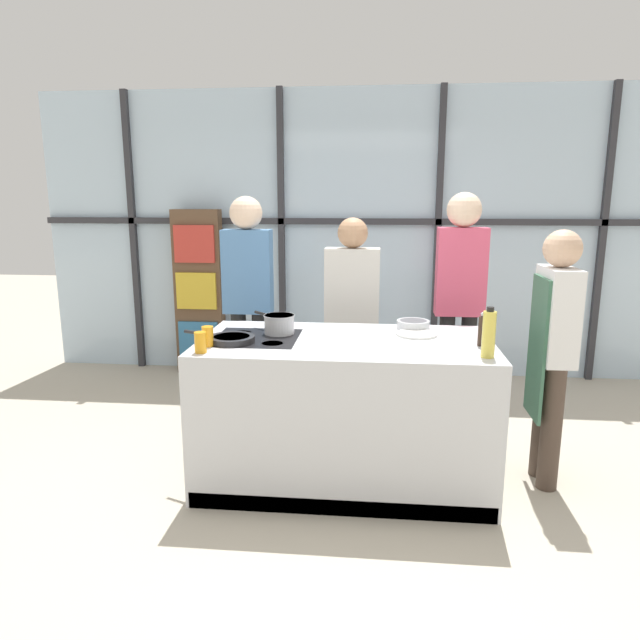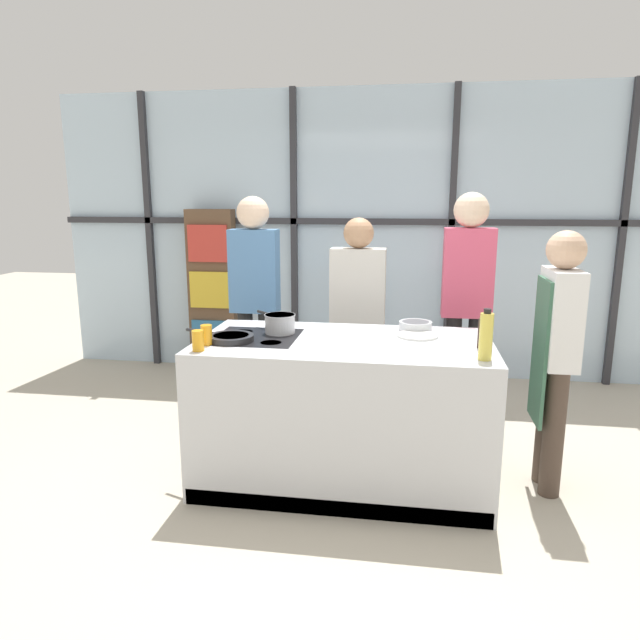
% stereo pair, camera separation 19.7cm
% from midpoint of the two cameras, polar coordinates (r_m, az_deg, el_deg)
% --- Properties ---
extents(ground_plane, '(18.00, 18.00, 0.00)m').
position_cam_midpoint_polar(ground_plane, '(3.83, 3.85, -15.41)').
color(ground_plane, '#BCB29E').
extents(back_window_wall, '(6.40, 0.10, 2.80)m').
position_cam_midpoint_polar(back_window_wall, '(5.72, 6.14, 8.42)').
color(back_window_wall, silver).
rests_on(back_window_wall, ground_plane).
extents(bookshelf, '(0.48, 0.19, 1.66)m').
position_cam_midpoint_polar(bookshelf, '(5.90, -9.77, 2.82)').
color(bookshelf, brown).
rests_on(bookshelf, ground_plane).
extents(demo_island, '(1.79, 0.95, 0.92)m').
position_cam_midpoint_polar(demo_island, '(3.64, 3.93, -9.04)').
color(demo_island, silver).
rests_on(demo_island, ground_plane).
extents(chef, '(0.22, 0.39, 1.59)m').
position_cam_midpoint_polar(chef, '(3.69, 23.99, -2.40)').
color(chef, '#47382D').
rests_on(chef, ground_plane).
extents(spectator_far_left, '(0.37, 0.25, 1.78)m').
position_cam_midpoint_polar(spectator_far_left, '(4.47, -5.29, 2.91)').
color(spectator_far_left, black).
rests_on(spectator_far_left, ground_plane).
extents(spectator_center_left, '(0.41, 0.23, 1.63)m').
position_cam_midpoint_polar(spectator_center_left, '(4.37, 5.07, 1.00)').
color(spectator_center_left, black).
rests_on(spectator_center_left, ground_plane).
extents(spectator_center_right, '(0.36, 0.25, 1.81)m').
position_cam_midpoint_polar(spectator_center_right, '(4.37, 15.74, 2.64)').
color(spectator_center_right, black).
rests_on(spectator_center_right, ground_plane).
extents(frying_pan, '(0.48, 0.29, 0.04)m').
position_cam_midpoint_polar(frying_pan, '(3.51, -7.40, -1.76)').
color(frying_pan, '#232326').
rests_on(frying_pan, demo_island).
extents(saucepan, '(0.30, 0.29, 0.12)m').
position_cam_midpoint_polar(saucepan, '(3.67, -2.52, -0.32)').
color(saucepan, silver).
rests_on(saucepan, demo_island).
extents(white_plate, '(0.26, 0.26, 0.01)m').
position_cam_midpoint_polar(white_plate, '(3.66, 11.24, -1.53)').
color(white_plate, white).
rests_on(white_plate, demo_island).
extents(mixing_bowl, '(0.22, 0.22, 0.06)m').
position_cam_midpoint_polar(mixing_bowl, '(3.83, 10.99, -0.53)').
color(mixing_bowl, silver).
rests_on(mixing_bowl, demo_island).
extents(oil_bottle, '(0.07, 0.07, 0.28)m').
position_cam_midpoint_polar(oil_bottle, '(3.20, 17.97, -1.55)').
color(oil_bottle, '#E0CC4C').
rests_on(oil_bottle, demo_island).
extents(pepper_grinder, '(0.05, 0.05, 0.20)m').
position_cam_midpoint_polar(pepper_grinder, '(3.45, 17.47, -1.21)').
color(pepper_grinder, '#332319').
rests_on(pepper_grinder, demo_island).
extents(juice_glass_near, '(0.07, 0.07, 0.12)m').
position_cam_midpoint_polar(juice_glass_near, '(3.30, -10.44, -2.06)').
color(juice_glass_near, orange).
rests_on(juice_glass_near, demo_island).
extents(juice_glass_far, '(0.07, 0.07, 0.12)m').
position_cam_midpoint_polar(juice_glass_far, '(3.43, -9.67, -1.49)').
color(juice_glass_far, orange).
rests_on(juice_glass_far, demo_island).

